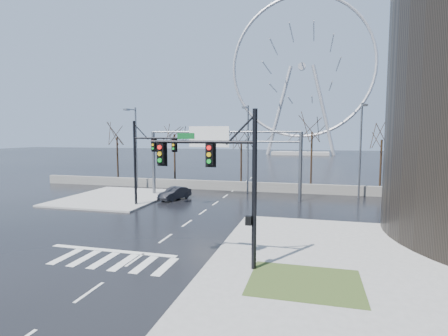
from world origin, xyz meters
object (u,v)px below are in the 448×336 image
(signal_mast_near, at_px, (227,173))
(signal_mast_far, at_px, (146,155))
(sign_gantry, at_px, (220,149))
(ferris_wheel, at_px, (302,73))
(car, at_px, (175,193))

(signal_mast_near, xyz_separation_m, signal_mast_far, (-11.01, 13.00, -0.04))
(sign_gantry, height_order, ferris_wheel, ferris_wheel)
(signal_mast_near, distance_m, signal_mast_far, 17.03)
(sign_gantry, distance_m, ferris_wheel, 82.91)
(signal_mast_far, bearing_deg, sign_gantry, 47.53)
(signal_mast_near, relative_size, signal_mast_far, 1.00)
(ferris_wheel, bearing_deg, car, -96.69)
(signal_mast_near, distance_m, ferris_wheel, 101.29)
(signal_mast_near, relative_size, car, 2.05)
(sign_gantry, height_order, car, sign_gantry)
(signal_mast_near, bearing_deg, sign_gantry, 106.19)
(car, bearing_deg, ferris_wheel, 102.35)
(signal_mast_near, xyz_separation_m, sign_gantry, (-5.52, 19.00, 0.31))
(car, bearing_deg, signal_mast_far, -88.44)
(signal_mast_far, xyz_separation_m, car, (1.23, 3.90, -4.19))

